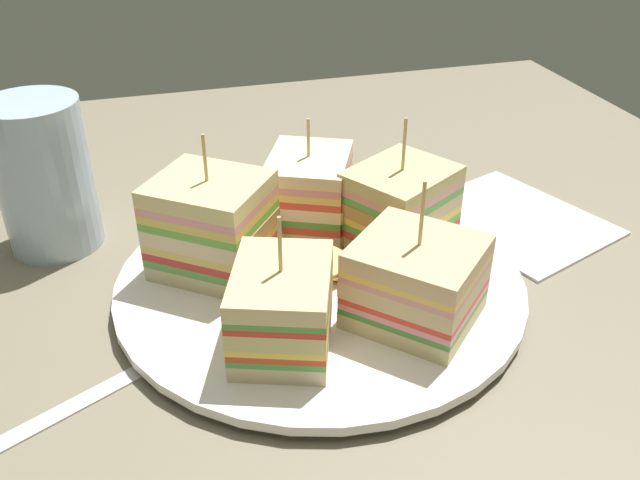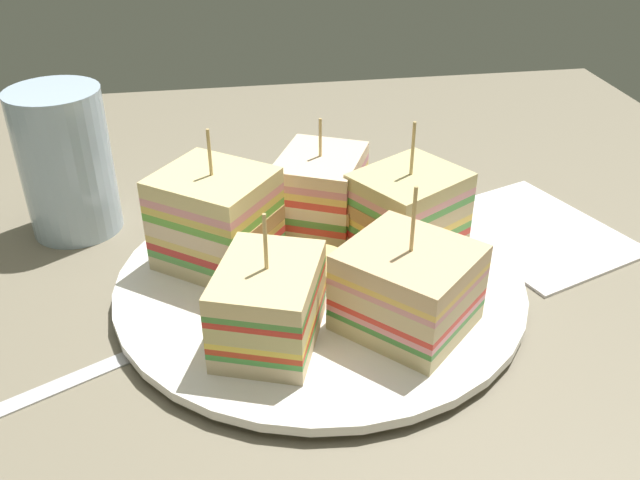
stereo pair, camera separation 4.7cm
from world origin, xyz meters
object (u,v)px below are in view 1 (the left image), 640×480
object	(u,v)px
sandwich_wedge_3	(212,226)
chip_pile	(331,265)
drinking_glass	(46,186)
plate	(320,281)
sandwich_wedge_1	(400,206)
sandwich_wedge_0	(415,282)
sandwich_wedge_2	(309,191)
sandwich_wedge_4	(282,308)
napkin	(515,218)
spoon	(163,354)

from	to	relation	value
sandwich_wedge_3	chip_pile	distance (cm)	8.89
drinking_glass	plate	bearing A→B (deg)	56.62
sandwich_wedge_1	plate	bearing A→B (deg)	-8.36
plate	sandwich_wedge_0	xyz separation A→B (cm)	(6.22, 4.53, 3.26)
plate	sandwich_wedge_1	distance (cm)	8.46
sandwich_wedge_2	sandwich_wedge_4	distance (cm)	15.07
sandwich_wedge_1	sandwich_wedge_4	xyz separation A→B (cm)	(9.43, -11.32, -0.34)
sandwich_wedge_2	napkin	bearing A→B (deg)	106.82
sandwich_wedge_0	sandwich_wedge_1	bearing A→B (deg)	-59.54
sandwich_wedge_1	napkin	world-z (taller)	sandwich_wedge_1
spoon	drinking_glass	size ratio (longest dim) A/B	1.15
plate	spoon	xyz separation A→B (cm)	(4.52, -11.56, -0.34)
sandwich_wedge_0	sandwich_wedge_2	distance (cm)	14.21
sandwich_wedge_2	sandwich_wedge_3	world-z (taller)	sandwich_wedge_3
sandwich_wedge_2	sandwich_wedge_4	bearing A→B (deg)	3.70
sandwich_wedge_0	sandwich_wedge_2	size ratio (longest dim) A/B	1.10
sandwich_wedge_0	sandwich_wedge_2	xyz separation A→B (cm)	(-13.83, -3.28, 0.13)
sandwich_wedge_0	chip_pile	size ratio (longest dim) A/B	1.44
napkin	drinking_glass	distance (cm)	38.09
sandwich_wedge_0	sandwich_wedge_1	xyz separation A→B (cm)	(-9.21, 2.57, 0.25)
sandwich_wedge_1	spoon	bearing A→B (deg)	-9.28
sandwich_wedge_1	drinking_glass	size ratio (longest dim) A/B	0.85
sandwich_wedge_0	sandwich_wedge_4	bearing A→B (deg)	47.48
sandwich_wedge_2	napkin	distance (cm)	18.02
plate	sandwich_wedge_3	bearing A→B (deg)	-114.50
chip_pile	drinking_glass	xyz separation A→B (cm)	(-12.26, -19.24, 3.03)
sandwich_wedge_2	sandwich_wedge_1	bearing A→B (deg)	76.70
sandwich_wedge_1	chip_pile	xyz separation A→B (cm)	(3.10, -6.31, -2.21)
sandwich_wedge_0	sandwich_wedge_4	world-z (taller)	sandwich_wedge_0
plate	spoon	world-z (taller)	plate
plate	sandwich_wedge_0	distance (cm)	8.36
sandwich_wedge_0	napkin	size ratio (longest dim) A/B	0.72
sandwich_wedge_4	napkin	xyz separation A→B (cm)	(-11.55, 22.89, -3.66)
plate	sandwich_wedge_3	world-z (taller)	sandwich_wedge_3
sandwich_wedge_2	sandwich_wedge_4	size ratio (longest dim) A/B	1.04
spoon	napkin	size ratio (longest dim) A/B	0.95
sandwich_wedge_0	chip_pile	xyz separation A→B (cm)	(-6.11, -3.74, -1.97)
sandwich_wedge_1	sandwich_wedge_4	distance (cm)	14.74
sandwich_wedge_0	sandwich_wedge_1	size ratio (longest dim) A/B	1.03
sandwich_wedge_2	sandwich_wedge_4	world-z (taller)	sandwich_wedge_4
sandwich_wedge_0	plate	bearing A→B (deg)	-7.89
sandwich_wedge_0	sandwich_wedge_2	bearing A→B (deg)	-30.60
napkin	drinking_glass	size ratio (longest dim) A/B	1.21
sandwich_wedge_1	spoon	size ratio (longest dim) A/B	0.74
sandwich_wedge_1	sandwich_wedge_0	bearing A→B (deg)	43.21
drinking_glass	sandwich_wedge_2	bearing A→B (deg)	76.99
sandwich_wedge_1	sandwich_wedge_3	world-z (taller)	sandwich_wedge_3
plate	drinking_glass	distance (cm)	22.51
spoon	sandwich_wedge_3	bearing A→B (deg)	32.40
chip_pile	sandwich_wedge_1	bearing A→B (deg)	116.17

